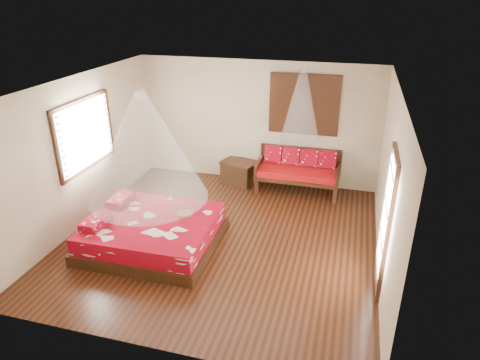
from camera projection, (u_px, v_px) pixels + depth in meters
name	position (u px, v px, depth m)	size (l,w,h in m)	color
room	(220.00, 168.00, 7.29)	(5.54, 5.54, 2.84)	black
bed	(152.00, 232.00, 7.57)	(2.24, 2.03, 0.65)	black
daybed	(298.00, 169.00, 9.50)	(1.83, 0.81, 0.95)	black
storage_chest	(239.00, 172.00, 9.99)	(0.91, 0.77, 0.54)	black
shutter_panel	(304.00, 105.00, 9.22)	(1.52, 0.06, 1.32)	black
window_left	(85.00, 134.00, 8.00)	(0.10, 1.74, 1.34)	black
glazed_door	(385.00, 223.00, 6.25)	(0.08, 1.02, 2.16)	black
wine_tray	(185.00, 211.00, 7.63)	(0.28, 0.28, 0.23)	brown
mosquito_net_main	(145.00, 147.00, 6.91)	(1.99, 1.99, 1.80)	white
mosquito_net_daybed	(301.00, 105.00, 8.77)	(0.83, 0.83, 1.50)	white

